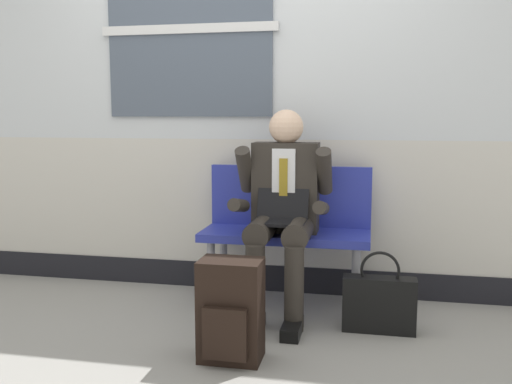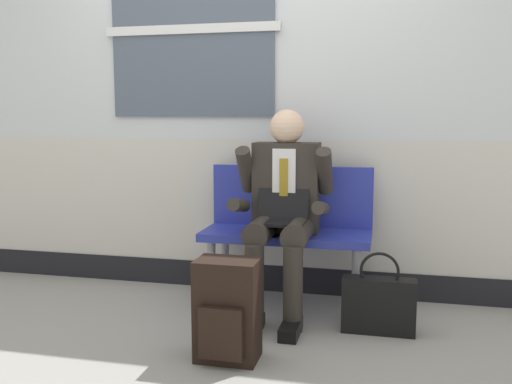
{
  "view_description": "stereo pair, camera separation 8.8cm",
  "coord_description": "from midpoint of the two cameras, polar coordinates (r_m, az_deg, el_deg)",
  "views": [
    {
      "loc": [
        0.8,
        -3.08,
        1.19
      ],
      "look_at": [
        0.15,
        0.11,
        0.75
      ],
      "focal_mm": 39.44,
      "sensor_mm": 36.0,
      "label": 1
    },
    {
      "loc": [
        0.89,
        -3.06,
        1.19
      ],
      "look_at": [
        0.15,
        0.11,
        0.75
      ],
      "focal_mm": 39.44,
      "sensor_mm": 36.0,
      "label": 2
    }
  ],
  "objects": [
    {
      "name": "ground_plane",
      "position": [
        3.4,
        -2.15,
        -12.82
      ],
      "size": [
        18.0,
        18.0,
        0.0
      ],
      "primitive_type": "plane",
      "color": "gray"
    },
    {
      "name": "person_seated",
      "position": [
        3.35,
        3.49,
        -1.5
      ],
      "size": [
        0.57,
        0.7,
        1.23
      ],
      "color": "#2D2823",
      "rests_on": "ground"
    },
    {
      "name": "station_wall",
      "position": [
        3.84,
        0.31,
        11.78
      ],
      "size": [
        5.61,
        0.17,
        2.95
      ],
      "color": "silver",
      "rests_on": "ground"
    },
    {
      "name": "bench_with_person",
      "position": [
        3.56,
        4.0,
        -3.23
      ],
      "size": [
        1.04,
        0.42,
        0.87
      ],
      "color": "#28339E",
      "rests_on": "ground"
    },
    {
      "name": "handbag",
      "position": [
        3.23,
        13.1,
        -11.02
      ],
      "size": [
        0.4,
        0.12,
        0.46
      ],
      "color": "black",
      "rests_on": "ground"
    },
    {
      "name": "backpack",
      "position": [
        2.8,
        -2.02,
        -11.99
      ],
      "size": [
        0.3,
        0.24,
        0.5
      ],
      "color": "black",
      "rests_on": "ground"
    }
  ]
}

